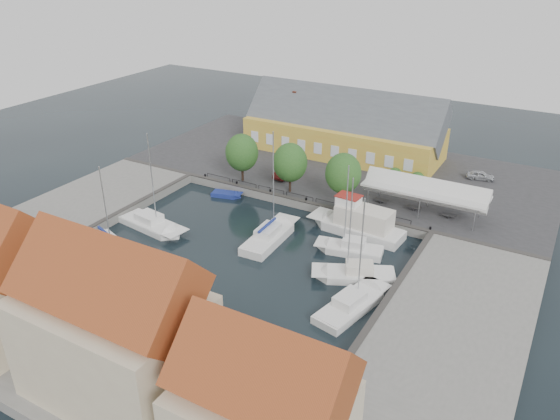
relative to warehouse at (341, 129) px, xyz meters
name	(u,v)px	position (x,y,z in m)	size (l,w,h in m)	color
ground	(252,244)	(2.60, -28.36, -4.43)	(140.00, 140.00, 0.00)	black
north_quay	(341,170)	(2.60, -5.36, -3.93)	(56.00, 26.00, 1.00)	#2D2D30
west_quay	(90,203)	(-19.40, -30.36, -3.93)	(12.00, 24.00, 1.00)	slate
east_quay	(458,313)	(24.60, -30.36, -3.93)	(12.00, 24.00, 1.00)	slate
south_bank	(104,358)	(2.60, -49.36, -3.93)	(56.00, 14.00, 1.00)	slate
quay_edge_fittings	(275,218)	(2.62, -23.61, -3.37)	(56.00, 24.72, 0.40)	#383533
warehouse	(341,129)	(0.00, 0.00, 0.00)	(28.56, 14.00, 9.55)	gold
tent_canopy	(425,191)	(16.60, -13.86, -0.74)	(14.00, 4.00, 2.83)	silver
quay_trees	(290,162)	(0.60, -16.36, 0.45)	(18.20, 4.20, 6.30)	black
car_silver	(481,175)	(20.34, -0.69, -2.83)	(1.42, 3.53, 1.20)	#B2B4BA
car_red	(287,171)	(-2.16, -12.23, -2.67)	(1.61, 4.62, 1.52)	#5A1614
center_sailboat	(270,238)	(3.84, -26.78, -4.06)	(3.07, 9.31, 12.58)	white
trawler	(359,225)	(11.50, -20.44, -3.41)	(11.12, 3.96, 5.00)	white
east_boat_a	(351,250)	(12.37, -24.75, -4.17)	(7.32, 3.68, 10.18)	white
east_boat_b	(356,276)	(14.68, -28.97, -4.17)	(8.26, 5.78, 10.97)	white
east_boat_c	(351,306)	(16.24, -33.66, -4.17)	(4.48, 8.90, 10.98)	white
west_boat_c	(152,226)	(-9.15, -30.77, -4.17)	(9.12, 4.04, 11.87)	white
west_boat_d	(109,248)	(-9.75, -36.77, -4.16)	(7.73, 4.59, 10.19)	white
launch_sw	(81,257)	(-11.09, -39.25, -4.34)	(4.81, 3.95, 0.98)	white
launch_nw	(226,195)	(-6.80, -19.60, -4.34)	(4.08, 2.38, 0.88)	navy
townhouses	(89,326)	(4.52, -51.60, 1.40)	(36.30, 8.50, 12.00)	beige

